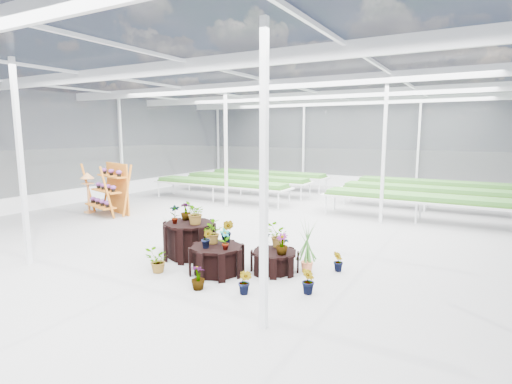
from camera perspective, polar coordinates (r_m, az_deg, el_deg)
The scene contains 10 objects.
ground_plane at distance 11.07m, azimuth -2.77°, elevation -6.84°, with size 24.00×24.00×0.00m, color gray.
greenhouse_shell at distance 10.69m, azimuth -2.86°, elevation 4.86°, with size 18.00×24.00×4.50m, color white, non-canonical shape.
steel_frame at distance 10.69m, azimuth -2.86°, elevation 4.86°, with size 18.00×24.00×4.50m, color silver, non-canonical shape.
nursery_benches at distance 17.37m, azimuth 9.98°, elevation 0.12°, with size 16.00×7.00×0.84m, color silver, non-canonical shape.
plinth_tall at distance 9.62m, azimuth -9.46°, elevation -6.77°, with size 1.22×1.22×0.83m, color black.
plinth_mid at distance 8.50m, azimuth -5.62°, elevation -9.61°, with size 1.12×1.12×0.59m, color black.
plinth_low at distance 8.60m, azimuth 2.67°, elevation -9.87°, with size 0.99×0.99×0.44m, color black.
shelf_rack at distance 15.15m, azimuth -20.49°, elevation 0.37°, with size 1.73×0.92×1.83m, color #C86F1D, non-canonical shape.
bird_table at distance 15.76m, azimuth -22.85°, elevation -0.09°, with size 0.36×0.36×1.50m, color #CF894B, non-canonical shape.
nursery_plants at distance 8.94m, azimuth -4.23°, elevation -6.51°, with size 4.66×2.96×1.38m.
Camera 1 is at (5.70, -9.01, 2.95)m, focal length 28.00 mm.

